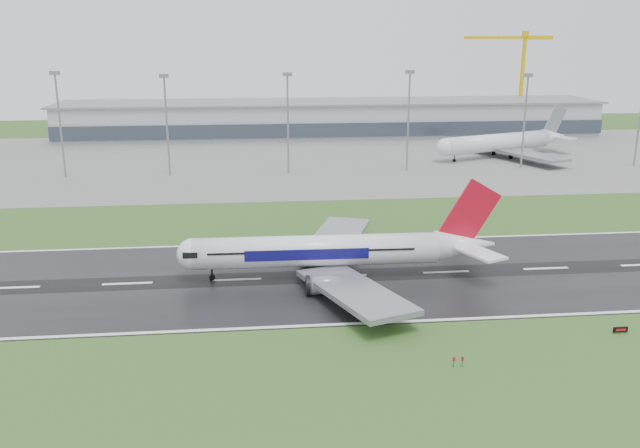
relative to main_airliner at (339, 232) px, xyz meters
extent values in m
plane|color=#2A501D|center=(20.91, 0.26, -8.90)|extent=(520.00, 520.00, 0.00)
cube|color=black|center=(20.91, 0.26, -8.85)|extent=(400.00, 45.00, 0.10)
cube|color=slate|center=(20.91, 125.26, -8.86)|extent=(400.00, 130.00, 0.08)
cube|color=#94979F|center=(20.91, 185.26, -1.40)|extent=(240.00, 36.00, 15.00)
cylinder|color=gray|center=(-75.71, 100.26, 7.30)|extent=(0.64, 0.64, 32.39)
cylinder|color=gray|center=(-42.58, 100.26, 6.76)|extent=(0.64, 0.64, 31.33)
cylinder|color=gray|center=(-3.69, 100.26, 6.90)|extent=(0.64, 0.64, 31.61)
cylinder|color=gray|center=(36.44, 100.26, 7.17)|extent=(0.64, 0.64, 32.14)
cylinder|color=gray|center=(76.64, 100.26, 6.55)|extent=(0.64, 0.64, 30.91)
cylinder|color=gray|center=(117.96, 100.26, 7.20)|extent=(0.64, 0.64, 32.20)
camera|label=1|loc=(-15.62, -116.54, 34.72)|focal=37.15mm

